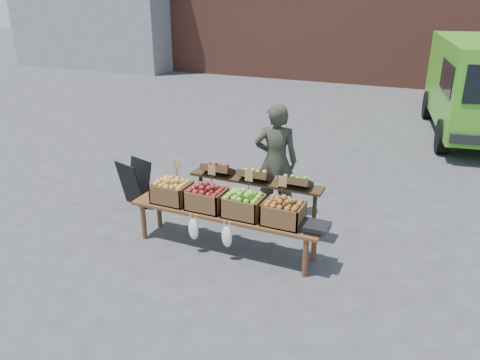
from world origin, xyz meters
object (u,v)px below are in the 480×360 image
at_px(vendor, 276,161).
at_px(chalkboard_sign, 135,183).
at_px(crate_golden_apples, 172,192).
at_px(crate_red_apples, 244,206).
at_px(back_table, 255,197).
at_px(display_bench, 225,231).
at_px(crate_russet_pears, 207,199).
at_px(crate_green_apples, 283,213).
at_px(weighing_scale, 315,227).

xyz_separation_m(vendor, chalkboard_sign, (-2.25, -0.58, -0.52)).
relative_size(crate_golden_apples, crate_red_apples, 1.00).
distance_m(back_table, crate_golden_apples, 1.22).
xyz_separation_m(chalkboard_sign, display_bench, (2.00, -0.70, -0.11)).
relative_size(vendor, crate_red_apples, 3.64).
relative_size(back_table, display_bench, 0.78).
height_order(vendor, crate_russet_pears, vendor).
bearing_deg(crate_golden_apples, crate_green_apples, 0.00).
height_order(vendor, back_table, vendor).
height_order(crate_russet_pears, crate_green_apples, same).
bearing_deg(display_bench, back_table, 78.75).
distance_m(crate_russet_pears, crate_green_apples, 1.10).
distance_m(crate_russet_pears, weighing_scale, 1.53).
xyz_separation_m(display_bench, weighing_scale, (1.25, 0.00, 0.33)).
height_order(crate_red_apples, weighing_scale, crate_red_apples).
bearing_deg(crate_russet_pears, crate_green_apples, 0.00).
xyz_separation_m(vendor, crate_golden_apples, (-1.07, -1.29, -0.20)).
relative_size(back_table, crate_golden_apples, 4.20).
bearing_deg(crate_green_apples, display_bench, 180.00).
bearing_deg(display_bench, weighing_scale, 0.00).
relative_size(crate_russet_pears, weighing_scale, 1.47).
bearing_deg(chalkboard_sign, weighing_scale, 4.96).
relative_size(crate_red_apples, weighing_scale, 1.47).
bearing_deg(crate_russet_pears, back_table, 59.85).
relative_size(back_table, weighing_scale, 6.18).
distance_m(chalkboard_sign, crate_red_apples, 2.40).
height_order(crate_russet_pears, crate_red_apples, same).
bearing_deg(crate_green_apples, crate_russet_pears, 180.00).
relative_size(display_bench, crate_green_apples, 5.40).
distance_m(vendor, chalkboard_sign, 2.38).
bearing_deg(vendor, crate_green_apples, 97.86).
height_order(display_bench, crate_red_apples, crate_red_apples).
bearing_deg(crate_green_apples, vendor, 114.06).
bearing_deg(crate_russet_pears, vendor, 67.85).
xyz_separation_m(chalkboard_sign, crate_golden_apples, (1.17, -0.70, 0.32)).
relative_size(vendor, crate_golden_apples, 3.64).
bearing_deg(crate_russet_pears, crate_golden_apples, 180.00).
relative_size(chalkboard_sign, crate_green_apples, 1.56).
bearing_deg(chalkboard_sign, crate_golden_apples, -13.78).
height_order(vendor, crate_red_apples, vendor).
xyz_separation_m(crate_golden_apples, crate_green_apples, (1.65, 0.00, 0.00)).
xyz_separation_m(crate_red_apples, weighing_scale, (0.97, 0.00, -0.10)).
bearing_deg(vendor, back_table, 63.20).
relative_size(crate_russet_pears, crate_green_apples, 1.00).
relative_size(vendor, chalkboard_sign, 2.33).
xyz_separation_m(chalkboard_sign, crate_russet_pears, (1.72, -0.70, 0.32)).
bearing_deg(chalkboard_sign, crate_red_apples, -0.02).
height_order(crate_golden_apples, weighing_scale, crate_golden_apples).
height_order(back_table, crate_green_apples, back_table).
xyz_separation_m(crate_russet_pears, crate_green_apples, (1.10, 0.00, 0.00)).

